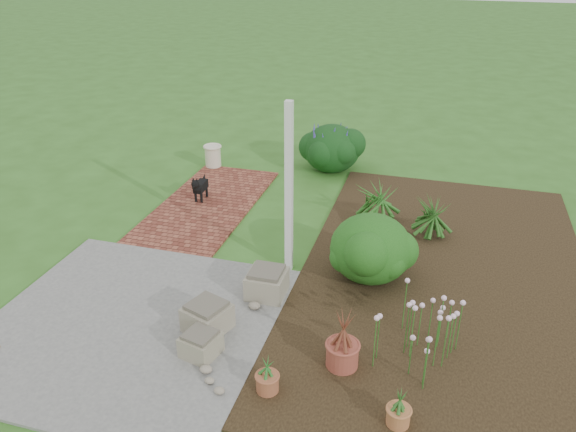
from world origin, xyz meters
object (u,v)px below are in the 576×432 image
(black_dog, at_px, (200,186))
(evergreen_shrub, at_px, (371,247))
(stone_trough_near, at_px, (201,345))
(cream_ceramic_urn, at_px, (213,156))

(black_dog, bearing_deg, evergreen_shrub, -28.48)
(stone_trough_near, distance_m, black_dog, 4.25)
(stone_trough_near, height_order, cream_ceramic_urn, cream_ceramic_urn)
(evergreen_shrub, bearing_deg, stone_trough_near, -126.22)
(stone_trough_near, distance_m, evergreen_shrub, 2.74)
(stone_trough_near, xyz_separation_m, black_dog, (-1.74, 3.87, 0.15))
(cream_ceramic_urn, bearing_deg, black_dog, -75.03)
(black_dog, bearing_deg, stone_trough_near, -67.65)
(black_dog, distance_m, cream_ceramic_urn, 1.70)
(stone_trough_near, height_order, black_dog, black_dog)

